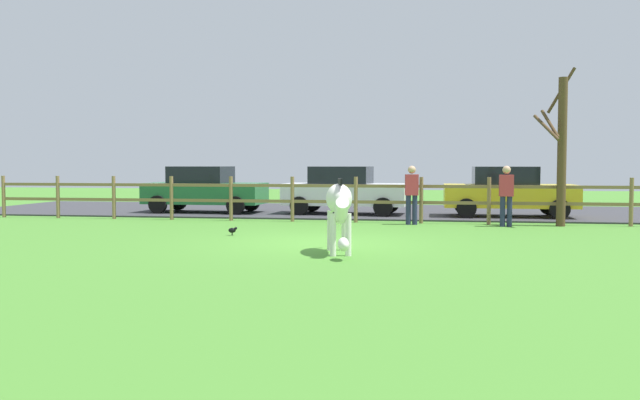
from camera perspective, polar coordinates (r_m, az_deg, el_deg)
name	(u,v)px	position (r m, az deg, el deg)	size (l,w,h in m)	color
ground_plane	(320,242)	(14.08, -0.04, -3.72)	(60.00, 60.00, 0.00)	#47842D
parking_asphalt	(363,211)	(23.26, 3.74, -0.97)	(28.00, 7.40, 0.05)	#38383D
paddock_fence	(324,196)	(19.05, 0.33, 0.32)	(20.69, 0.11, 1.32)	olive
bare_tree	(561,148)	(18.87, 20.24, 4.26)	(1.13, 1.13, 4.32)	#513A23
zebra	(339,204)	(12.24, 1.69, -0.39)	(0.74, 1.91, 1.41)	white
crow_on_grass	(233,230)	(15.60, -7.61, -2.61)	(0.21, 0.10, 0.20)	black
parked_car_green	(204,189)	(22.60, -10.03, 0.95)	(4.04, 1.96, 1.56)	#236B38
parked_car_yellow	(508,191)	(21.23, 16.04, 0.74)	(4.01, 1.89, 1.56)	yellow
parked_car_white	(345,190)	(21.50, 2.16, 0.89)	(4.11, 2.11, 1.56)	white
visitor_left_of_tree	(506,193)	(18.27, 15.90, 0.58)	(0.37, 0.23, 1.64)	#232847
visitor_right_of_tree	(412,192)	(18.36, 7.98, 0.68)	(0.38, 0.26, 1.64)	#232847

